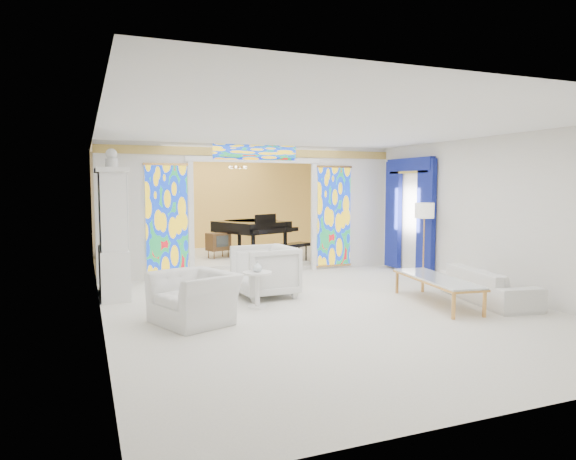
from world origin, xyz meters
name	(u,v)px	position (x,y,z in m)	size (l,w,h in m)	color
floor	(285,289)	(0.00, 0.00, 0.00)	(12.00, 12.00, 0.00)	white
ceiling	(285,137)	(0.00, 0.00, 3.00)	(7.00, 12.00, 0.02)	white
wall_back	(214,204)	(0.00, 6.00, 1.50)	(7.00, 0.02, 3.00)	silver
wall_front	(531,249)	(0.00, -6.00, 1.50)	(7.00, 0.02, 3.00)	silver
wall_left	(97,218)	(-3.50, 0.00, 1.50)	(0.02, 12.00, 3.00)	silver
wall_right	(431,211)	(3.50, 0.00, 1.50)	(0.02, 12.00, 3.00)	silver
partition_wall	(254,203)	(0.00, 2.00, 1.65)	(7.00, 0.22, 3.00)	silver
stained_glass_left	(167,221)	(-2.03, 1.89, 1.30)	(0.90, 0.04, 2.40)	gold
stained_glass_right	(334,216)	(2.03, 1.89, 1.30)	(0.90, 0.04, 2.40)	gold
stained_glass_transom	(255,152)	(0.00, 1.89, 2.82)	(2.00, 0.04, 0.34)	gold
alcove_platform	(231,258)	(0.00, 4.10, 0.09)	(6.80, 3.80, 0.18)	white
gold_curtain_back	(215,204)	(0.00, 5.88, 1.50)	(6.70, 0.10, 2.90)	#E9B551
chandelier	(238,167)	(0.20, 4.00, 2.55)	(0.48, 0.48, 0.30)	#C88E46
blue_drapes	(409,206)	(3.40, 0.70, 1.58)	(0.14, 1.85, 2.65)	navy
china_cabinet	(113,234)	(-3.22, 0.60, 1.17)	(0.56, 1.46, 2.72)	white
armchair_left	(194,298)	(-2.20, -1.84, 0.38)	(1.17, 1.02, 0.76)	white
armchair_right	(265,271)	(-0.62, -0.53, 0.48)	(1.02, 1.05, 0.96)	white
sofa	(489,285)	(2.95, -2.39, 0.30)	(2.04, 0.80, 0.60)	silver
side_table	(257,284)	(-1.02, -1.29, 0.40)	(0.56, 0.56, 0.61)	white
vase	(257,267)	(-1.02, -1.29, 0.70)	(0.17, 0.17, 0.17)	silver
coffee_table	(437,280)	(1.95, -2.21, 0.43)	(0.95, 2.19, 0.47)	silver
floor_lamp	(424,214)	(3.15, -0.22, 1.44)	(0.42, 0.42, 1.69)	#C88E46
grand_piano	(253,227)	(0.54, 3.79, 0.95)	(2.12, 3.20, 1.14)	black
tv_console	(218,242)	(-0.48, 3.55, 0.60)	(0.65, 0.54, 0.65)	brown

